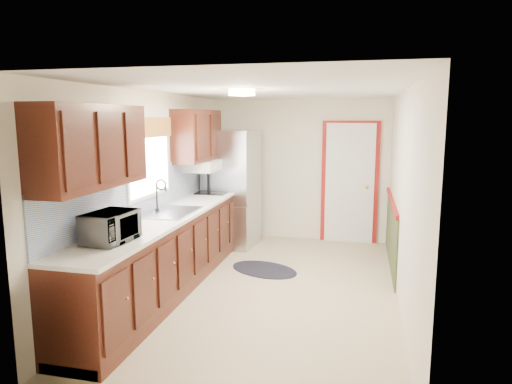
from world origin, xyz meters
The scene contains 8 objects.
room_shell centered at (0.00, 0.00, 1.20)m, with size 3.20×5.20×2.52m.
kitchen_run centered at (-1.24, -0.29, 0.81)m, with size 0.63×4.00×2.20m.
back_wall_trim centered at (0.99, 2.21, 0.89)m, with size 1.12×2.30×2.08m.
ceiling_fixture centered at (-0.30, -0.20, 2.36)m, with size 0.30×0.30×0.06m, color #FFD88C.
microwave centered at (-1.20, -1.56, 1.11)m, with size 0.51×0.28×0.35m, color white.
refrigerator centered at (-1.02, 1.81, 0.95)m, with size 0.85×0.82×1.89m.
rug centered at (-0.23, 0.67, 0.01)m, with size 0.99×0.64×0.01m, color black.
cooktop centered at (-1.19, 1.40, 0.95)m, with size 0.46×0.55×0.02m, color black.
Camera 1 is at (1.05, -5.25, 2.07)m, focal length 32.00 mm.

